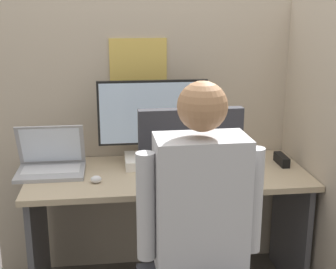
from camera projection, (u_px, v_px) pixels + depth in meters
cubicle_panel_back at (161, 138)px, 2.80m from camera, size 1.98×0.05×1.61m
cubicle_panel_right at (311, 153)px, 2.51m from camera, size 0.04×1.24×1.61m
desk at (168, 201)px, 2.55m from camera, size 1.48×0.61×0.71m
paper_box at (153, 160)px, 2.61m from camera, size 0.31×0.22×0.05m
monitor at (153, 116)px, 2.54m from camera, size 0.60×0.17×0.42m
laptop at (51, 164)px, 2.48m from camera, size 0.35×0.26×0.26m
mouse at (96, 179)px, 2.34m from camera, size 0.06×0.04×0.04m
stapler at (282, 160)px, 2.62m from camera, size 0.04×0.15×0.05m
carrot_toy at (203, 177)px, 2.36m from camera, size 0.05×0.12×0.05m
office_chair at (194, 253)px, 1.93m from camera, size 0.52×0.56×1.17m
person at (202, 232)px, 1.72m from camera, size 0.48×0.41×1.32m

